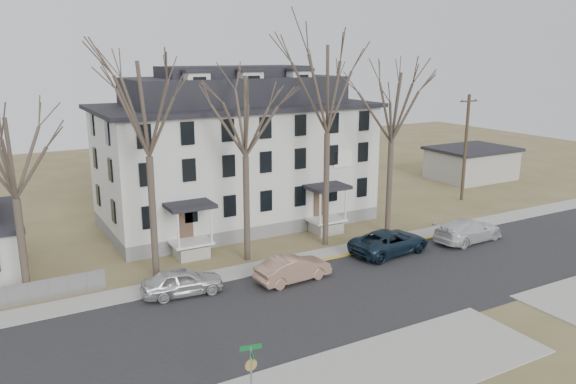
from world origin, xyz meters
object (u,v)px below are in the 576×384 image
tree_center (328,83)px  utility_pole_far (465,147)px  street_sign (251,369)px  car_silver (182,282)px  car_navy (390,242)px  car_tan (293,269)px  tree_far_left (146,102)px  tree_mid_right (393,102)px  tree_bungalow (11,152)px  bicycle_left (192,247)px  tree_mid_left (245,110)px  car_white (468,231)px  boarding_house (236,154)px

tree_center → utility_pole_far: size_ratio=1.55×
utility_pole_far → street_sign: size_ratio=3.36×
utility_pole_far → car_silver: bearing=-165.5°
tree_center → car_navy: size_ratio=2.58×
car_tan → car_silver: bearing=73.6°
tree_center → tree_far_left: bearing=180.0°
car_tan → street_sign: 12.62m
tree_far_left → utility_pole_far: tree_far_left is taller
tree_far_left → car_silver: 10.14m
tree_mid_right → utility_pole_far: tree_mid_right is taller
car_silver → tree_mid_right: bearing=-73.4°
tree_far_left → tree_center: 12.02m
tree_bungalow → car_silver: size_ratio=2.43×
bicycle_left → street_sign: 17.87m
tree_far_left → tree_mid_left: bearing=0.0°
tree_mid_left → car_white: 18.05m
tree_mid_right → street_sign: size_ratio=4.50×
boarding_house → car_silver: 14.97m
tree_far_left → tree_mid_right: size_ratio=1.08×
tree_mid_left → tree_bungalow: tree_mid_left is taller
tree_center → street_sign: tree_center is taller
boarding_house → street_sign: (-9.75, -22.80, -3.53)m
car_white → street_sign: size_ratio=1.96×
boarding_house → car_navy: size_ratio=3.65×
tree_far_left → car_tan: (6.78, -4.58, -9.59)m
tree_mid_left → utility_pole_far: tree_mid_left is taller
car_navy → tree_mid_left: bearing=61.7°
car_navy → car_white: size_ratio=1.03×
car_white → boarding_house: bearing=39.9°
utility_pole_far → car_white: utility_pole_far is taller
utility_pole_far → bicycle_left: utility_pole_far is taller
tree_mid_left → car_silver: 10.91m
street_sign → tree_mid_right: bearing=50.5°
car_navy → street_sign: 18.97m
tree_bungalow → street_sign: tree_bungalow is taller
tree_bungalow → car_tan: 16.28m
car_navy → bicycle_left: size_ratio=2.97×
tree_bungalow → car_white: (28.12, -4.44, -7.31)m
car_white → street_sign: street_sign is taller
tree_far_left → tree_bungalow: tree_far_left is taller
car_silver → car_navy: 14.17m
tree_mid_left → bicycle_left: bearing=135.3°
tree_mid_right → car_navy: tree_mid_right is taller
tree_mid_left → utility_pole_far: (23.50, 4.20, -4.70)m
tree_mid_right → car_silver: size_ratio=2.87×
tree_mid_left → car_tan: bearing=-80.3°
car_silver → car_white: car_white is taller
car_tan → tree_center: bearing=-53.4°
tree_center → tree_bungalow: (-19.00, 0.00, -2.97)m
car_white → bicycle_left: size_ratio=2.90×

